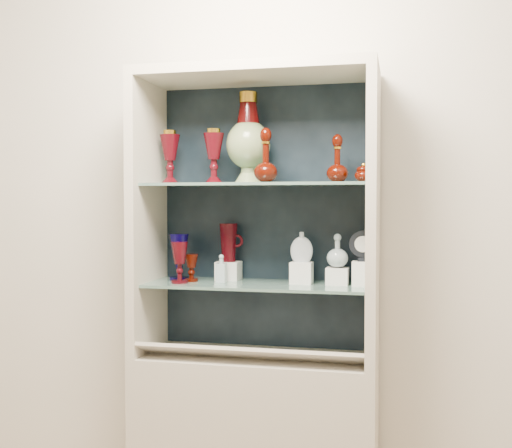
% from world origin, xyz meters
% --- Properties ---
extents(wall_back, '(3.50, 0.02, 2.80)m').
position_xyz_m(wall_back, '(0.00, 1.75, 1.40)').
color(wall_back, beige).
rests_on(wall_back, ground).
extents(cabinet_base, '(1.00, 0.40, 0.75)m').
position_xyz_m(cabinet_base, '(0.00, 1.53, 0.38)').
color(cabinet_base, beige).
rests_on(cabinet_base, ground).
extents(cabinet_back_panel, '(0.98, 0.02, 1.15)m').
position_xyz_m(cabinet_back_panel, '(0.00, 1.72, 1.32)').
color(cabinet_back_panel, black).
rests_on(cabinet_back_panel, cabinet_base).
extents(cabinet_side_left, '(0.04, 0.40, 1.15)m').
position_xyz_m(cabinet_side_left, '(-0.48, 1.53, 1.32)').
color(cabinet_side_left, beige).
rests_on(cabinet_side_left, cabinet_base).
extents(cabinet_side_right, '(0.04, 0.40, 1.15)m').
position_xyz_m(cabinet_side_right, '(0.48, 1.53, 1.32)').
color(cabinet_side_right, beige).
rests_on(cabinet_side_right, cabinet_base).
extents(cabinet_top_cap, '(1.00, 0.40, 0.04)m').
position_xyz_m(cabinet_top_cap, '(0.00, 1.53, 1.92)').
color(cabinet_top_cap, beige).
rests_on(cabinet_top_cap, cabinet_side_left).
extents(shelf_lower, '(0.92, 0.34, 0.01)m').
position_xyz_m(shelf_lower, '(0.00, 1.55, 1.04)').
color(shelf_lower, slate).
rests_on(shelf_lower, cabinet_side_left).
extents(shelf_upper, '(0.92, 0.34, 0.01)m').
position_xyz_m(shelf_upper, '(0.00, 1.55, 1.46)').
color(shelf_upper, slate).
rests_on(shelf_upper, cabinet_side_left).
extents(label_ledge, '(0.92, 0.17, 0.09)m').
position_xyz_m(label_ledge, '(0.00, 1.42, 0.78)').
color(label_ledge, beige).
rests_on(label_ledge, cabinet_base).
extents(label_card_0, '(0.10, 0.06, 0.03)m').
position_xyz_m(label_card_0, '(-0.23, 1.42, 0.80)').
color(label_card_0, white).
rests_on(label_card_0, label_ledge).
extents(label_card_1, '(0.10, 0.06, 0.03)m').
position_xyz_m(label_card_1, '(0.27, 1.42, 0.80)').
color(label_card_1, white).
rests_on(label_card_1, label_ledge).
extents(label_card_2, '(0.10, 0.06, 0.03)m').
position_xyz_m(label_card_2, '(0.01, 1.42, 0.80)').
color(label_card_2, white).
rests_on(label_card_2, label_ledge).
extents(pedestal_lamp_left, '(0.09, 0.09, 0.23)m').
position_xyz_m(pedestal_lamp_left, '(-0.40, 1.58, 1.59)').
color(pedestal_lamp_left, '#49070E').
rests_on(pedestal_lamp_left, shelf_upper).
extents(pedestal_lamp_right, '(0.11, 0.11, 0.23)m').
position_xyz_m(pedestal_lamp_right, '(-0.19, 1.56, 1.59)').
color(pedestal_lamp_right, '#49070E').
rests_on(pedestal_lamp_right, shelf_upper).
extents(enamel_urn, '(0.24, 0.24, 0.39)m').
position_xyz_m(enamel_urn, '(-0.05, 1.58, 1.66)').
color(enamel_urn, '#11491B').
rests_on(enamel_urn, shelf_upper).
extents(ruby_decanter_a, '(0.10, 0.10, 0.25)m').
position_xyz_m(ruby_decanter_a, '(0.05, 1.48, 1.59)').
color(ruby_decanter_a, '#460B01').
rests_on(ruby_decanter_a, shelf_upper).
extents(ruby_decanter_b, '(0.10, 0.10, 0.21)m').
position_xyz_m(ruby_decanter_b, '(0.33, 1.56, 1.57)').
color(ruby_decanter_b, '#460B01').
rests_on(ruby_decanter_b, shelf_upper).
extents(lidded_bowl, '(0.08, 0.08, 0.08)m').
position_xyz_m(lidded_bowl, '(0.44, 1.54, 1.51)').
color(lidded_bowl, '#460B01').
rests_on(lidded_bowl, shelf_upper).
extents(cobalt_goblet, '(0.10, 0.10, 0.20)m').
position_xyz_m(cobalt_goblet, '(-0.36, 1.58, 1.15)').
color(cobalt_goblet, '#04003C').
rests_on(cobalt_goblet, shelf_lower).
extents(ruby_goblet_tall, '(0.08, 0.08, 0.17)m').
position_xyz_m(ruby_goblet_tall, '(-0.32, 1.48, 1.14)').
color(ruby_goblet_tall, '#49070E').
rests_on(ruby_goblet_tall, shelf_lower).
extents(ruby_goblet_small, '(0.07, 0.07, 0.12)m').
position_xyz_m(ruby_goblet_small, '(-0.29, 1.55, 1.11)').
color(ruby_goblet_small, '#460B01').
rests_on(ruby_goblet_small, shelf_lower).
extents(riser_ruby_pitcher, '(0.10, 0.10, 0.08)m').
position_xyz_m(riser_ruby_pitcher, '(-0.15, 1.64, 1.09)').
color(riser_ruby_pitcher, silver).
rests_on(riser_ruby_pitcher, shelf_lower).
extents(ruby_pitcher, '(0.14, 0.10, 0.17)m').
position_xyz_m(ruby_pitcher, '(-0.15, 1.64, 1.21)').
color(ruby_pitcher, '#49070E').
rests_on(ruby_pitcher, riser_ruby_pitcher).
extents(clear_square_bottle, '(0.04, 0.04, 0.12)m').
position_xyz_m(clear_square_bottle, '(-0.16, 1.55, 1.11)').
color(clear_square_bottle, '#9BB0B6').
rests_on(clear_square_bottle, shelf_lower).
extents(riser_flat_flask, '(0.09, 0.09, 0.09)m').
position_xyz_m(riser_flat_flask, '(0.18, 1.58, 1.09)').
color(riser_flat_flask, silver).
rests_on(riser_flat_flask, shelf_lower).
extents(flat_flask, '(0.10, 0.05, 0.13)m').
position_xyz_m(flat_flask, '(0.18, 1.58, 1.21)').
color(flat_flask, silver).
rests_on(flat_flask, riser_flat_flask).
extents(riser_clear_round_decanter, '(0.09, 0.09, 0.07)m').
position_xyz_m(riser_clear_round_decanter, '(0.33, 1.58, 1.08)').
color(riser_clear_round_decanter, silver).
rests_on(riser_clear_round_decanter, shelf_lower).
extents(clear_round_decanter, '(0.12, 0.12, 0.13)m').
position_xyz_m(clear_round_decanter, '(0.33, 1.58, 1.19)').
color(clear_round_decanter, '#9BB0B6').
rests_on(clear_round_decanter, riser_clear_round_decanter).
extents(riser_cameo_medallion, '(0.08, 0.08, 0.10)m').
position_xyz_m(riser_cameo_medallion, '(0.44, 1.56, 1.10)').
color(riser_cameo_medallion, silver).
rests_on(riser_cameo_medallion, shelf_lower).
extents(cameo_medallion, '(0.12, 0.06, 0.13)m').
position_xyz_m(cameo_medallion, '(0.44, 1.56, 1.21)').
color(cameo_medallion, black).
rests_on(cameo_medallion, riser_cameo_medallion).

